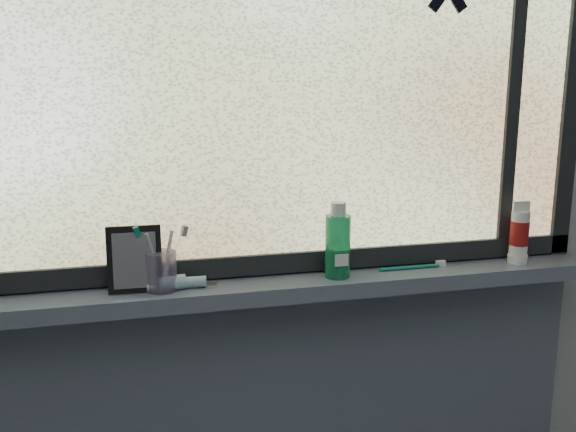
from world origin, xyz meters
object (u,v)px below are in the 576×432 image
Objects in this scene: toothbrush_cup at (162,271)px; mouthwash_bottle at (338,240)px; vanity_mirror at (135,259)px; cream_tube at (520,230)px.

mouthwash_bottle is at bearing -0.21° from toothbrush_cup.
vanity_mirror is 0.99× the size of mouthwash_bottle.
toothbrush_cup is (0.06, -0.01, -0.03)m from vanity_mirror.
mouthwash_bottle is 0.50m from cream_tube.
mouthwash_bottle reaches higher than toothbrush_cup.
toothbrush_cup is 0.59× the size of mouthwash_bottle.
cream_tube is (0.99, -0.01, 0.01)m from vanity_mirror.
vanity_mirror is at bearing 178.81° from mouthwash_bottle.
mouthwash_bottle reaches higher than vanity_mirror.
vanity_mirror is at bearing 171.81° from toothbrush_cup.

